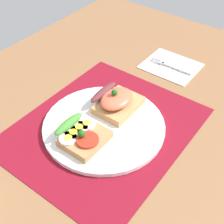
% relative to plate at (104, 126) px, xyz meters
% --- Properties ---
extents(ground_plane, '(1.20, 0.90, 0.03)m').
position_rel_plate_xyz_m(ground_plane, '(0.00, 0.00, -0.02)').
color(ground_plane, brown).
extents(placemat, '(0.41, 0.35, 0.00)m').
position_rel_plate_xyz_m(placemat, '(0.00, 0.00, -0.01)').
color(placemat, maroon).
rests_on(placemat, ground_plane).
extents(plate, '(0.27, 0.27, 0.01)m').
position_rel_plate_xyz_m(plate, '(0.00, 0.00, 0.00)').
color(plate, white).
rests_on(plate, placemat).
extents(sandwich_egg_tomato, '(0.09, 0.09, 0.04)m').
position_rel_plate_xyz_m(sandwich_egg_tomato, '(-0.06, 0.01, 0.02)').
color(sandwich_egg_tomato, '#AF7E4E').
rests_on(sandwich_egg_tomato, plate).
extents(sandwich_salmon, '(0.11, 0.09, 0.06)m').
position_rel_plate_xyz_m(sandwich_salmon, '(0.06, 0.01, 0.02)').
color(sandwich_salmon, tan).
rests_on(sandwich_salmon, plate).
extents(napkin, '(0.13, 0.15, 0.01)m').
position_rel_plate_xyz_m(napkin, '(0.31, -0.00, -0.01)').
color(napkin, white).
rests_on(napkin, ground_plane).
extents(fork, '(0.02, 0.13, 0.00)m').
position_rel_plate_xyz_m(fork, '(0.30, 0.00, -0.00)').
color(fork, '#B7B7BC').
rests_on(fork, napkin).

